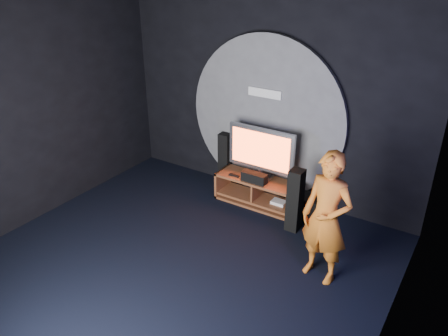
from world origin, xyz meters
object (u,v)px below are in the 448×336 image
(media_console, at_px, (258,193))
(tower_speaker_left, at_px, (226,159))
(subwoofer, at_px, (310,207))
(tower_speaker_right, at_px, (295,200))
(tv, at_px, (261,151))
(player, at_px, (326,219))

(media_console, xyz_separation_m, tower_speaker_left, (-0.79, 0.29, 0.28))
(tower_speaker_left, bearing_deg, subwoofer, -6.79)
(media_console, bearing_deg, tower_speaker_left, 159.67)
(tower_speaker_right, bearing_deg, tower_speaker_left, 157.98)
(media_console, bearing_deg, subwoofer, 6.61)
(media_console, distance_m, tv, 0.70)
(media_console, distance_m, tower_speaker_left, 0.88)
(media_console, bearing_deg, player, -36.77)
(media_console, bearing_deg, tv, 96.19)
(tower_speaker_left, xyz_separation_m, subwoofer, (1.63, -0.19, -0.30))
(subwoofer, bearing_deg, tower_speaker_left, 173.21)
(media_console, relative_size, tv, 1.23)
(tv, height_order, subwoofer, tv)
(tv, height_order, player, player)
(subwoofer, relative_size, player, 0.20)
(media_console, relative_size, player, 0.81)
(tv, xyz_separation_m, tower_speaker_right, (0.78, -0.41, -0.42))
(tv, height_order, tower_speaker_right, tv)
(tower_speaker_left, bearing_deg, tv, -16.05)
(tv, distance_m, player, 1.90)
(tv, height_order, tower_speaker_left, tv)
(media_console, distance_m, tower_speaker_right, 0.89)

